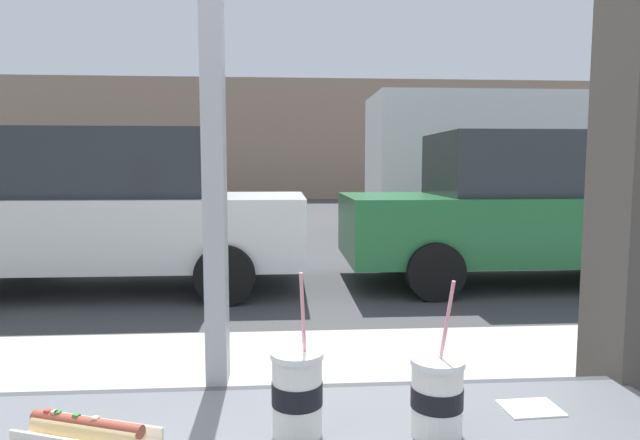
% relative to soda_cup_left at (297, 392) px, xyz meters
% --- Properties ---
extents(ground_plane, '(60.00, 60.00, 0.00)m').
position_rel_soda_cup_left_xyz_m(ground_plane, '(-0.19, 8.21, -1.02)').
color(ground_plane, '#424244').
extents(sidewalk_strip, '(16.00, 2.80, 0.15)m').
position_rel_soda_cup_left_xyz_m(sidewalk_strip, '(-0.19, 1.81, -0.95)').
color(sidewalk_strip, '#B2ADA3').
rests_on(sidewalk_strip, ground).
extents(building_facade_far, '(28.00, 1.20, 5.26)m').
position_rel_soda_cup_left_xyz_m(building_facade_far, '(-0.19, 23.54, 1.61)').
color(building_facade_far, gray).
rests_on(building_facade_far, ground).
extents(soda_cup_left, '(0.10, 0.10, 0.32)m').
position_rel_soda_cup_left_xyz_m(soda_cup_left, '(0.00, 0.00, 0.00)').
color(soda_cup_left, white).
rests_on(soda_cup_left, window_counter).
extents(soda_cup_right, '(0.10, 0.10, 0.31)m').
position_rel_soda_cup_left_xyz_m(soda_cup_right, '(0.27, -0.02, -0.01)').
color(soda_cup_right, white).
rests_on(soda_cup_right, window_counter).
extents(hotdog_tray_near, '(0.29, 0.18, 0.05)m').
position_rel_soda_cup_left_xyz_m(hotdog_tray_near, '(-0.40, -0.00, -0.06)').
color(hotdog_tray_near, silver).
rests_on(hotdog_tray_near, window_counter).
extents(napkin_wrapper, '(0.12, 0.10, 0.00)m').
position_rel_soda_cup_left_xyz_m(napkin_wrapper, '(0.50, 0.08, -0.08)').
color(napkin_wrapper, white).
rests_on(napkin_wrapper, window_counter).
extents(parked_car_white, '(4.54, 2.00, 1.87)m').
position_rel_soda_cup_left_xyz_m(parked_car_white, '(-2.02, 5.56, -0.09)').
color(parked_car_white, silver).
rests_on(parked_car_white, ground).
extents(parked_car_green, '(4.62, 1.94, 1.86)m').
position_rel_soda_cup_left_xyz_m(parked_car_green, '(3.06, 5.56, -0.10)').
color(parked_car_green, '#236B38').
rests_on(parked_car_green, ground).
extents(box_truck, '(6.91, 2.44, 2.97)m').
position_rel_soda_cup_left_xyz_m(box_truck, '(5.20, 10.62, 0.60)').
color(box_truck, silver).
rests_on(box_truck, ground).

